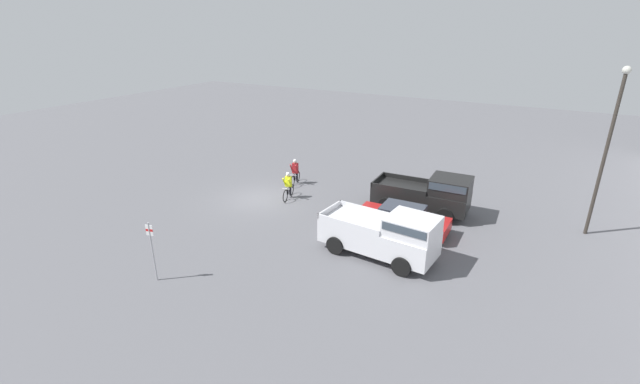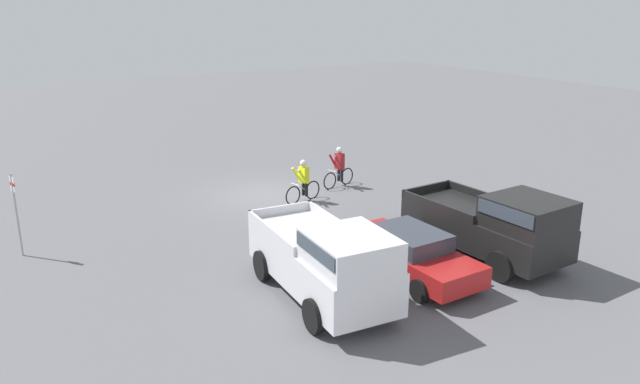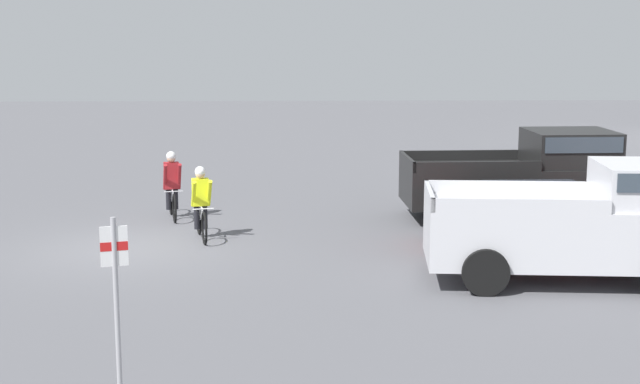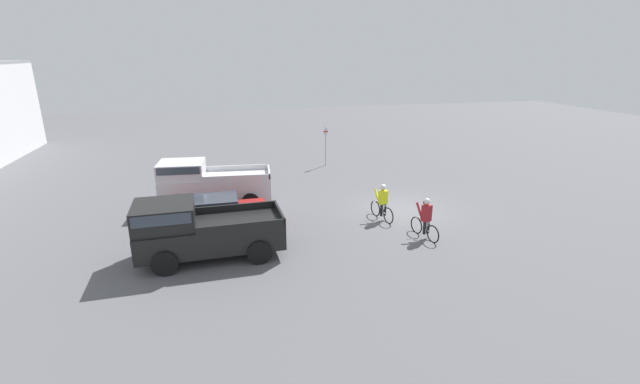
{
  "view_description": "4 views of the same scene",
  "coord_description": "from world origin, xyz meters",
  "px_view_note": "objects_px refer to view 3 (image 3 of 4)",
  "views": [
    {
      "loc": [
        18.6,
        14.47,
        9.67
      ],
      "look_at": [
        -0.02,
        4.05,
        1.2
      ],
      "focal_mm": 24.0,
      "sensor_mm": 36.0,
      "label": 1
    },
    {
      "loc": [
        10.48,
        21.02,
        7.4
      ],
      "look_at": [
        -0.02,
        4.05,
        1.2
      ],
      "focal_mm": 35.0,
      "sensor_mm": 36.0,
      "label": 2
    },
    {
      "loc": [
        18.51,
        3.54,
        4.58
      ],
      "look_at": [
        -0.02,
        4.05,
        1.2
      ],
      "focal_mm": 50.0,
      "sensor_mm": 36.0,
      "label": 3
    },
    {
      "loc": [
        -17.47,
        8.22,
        7.06
      ],
      "look_at": [
        -0.02,
        4.05,
        1.2
      ],
      "focal_mm": 24.0,
      "sensor_mm": 36.0,
      "label": 4
    }
  ],
  "objects_px": {
    "cyclist_0": "(201,203)",
    "pickup_truck_1": "(589,221)",
    "sedan_0": "(535,215)",
    "pickup_truck_0": "(526,173)",
    "cyclist_1": "(172,185)",
    "fire_lane_sign": "(117,308)"
  },
  "relations": [
    {
      "from": "cyclist_1",
      "to": "cyclist_0",
      "type": "bearing_deg",
      "value": 22.78
    },
    {
      "from": "pickup_truck_1",
      "to": "fire_lane_sign",
      "type": "relative_size",
      "value": 2.06
    },
    {
      "from": "pickup_truck_1",
      "to": "pickup_truck_0",
      "type": "bearing_deg",
      "value": 176.92
    },
    {
      "from": "pickup_truck_0",
      "to": "sedan_0",
      "type": "height_order",
      "value": "pickup_truck_0"
    },
    {
      "from": "cyclist_0",
      "to": "fire_lane_sign",
      "type": "distance_m",
      "value": 9.88
    },
    {
      "from": "pickup_truck_1",
      "to": "cyclist_0",
      "type": "relative_size",
      "value": 3.07
    },
    {
      "from": "pickup_truck_1",
      "to": "cyclist_1",
      "type": "relative_size",
      "value": 3.11
    },
    {
      "from": "sedan_0",
      "to": "cyclist_0",
      "type": "bearing_deg",
      "value": -96.51
    },
    {
      "from": "sedan_0",
      "to": "cyclist_1",
      "type": "bearing_deg",
      "value": -110.55
    },
    {
      "from": "cyclist_1",
      "to": "fire_lane_sign",
      "type": "height_order",
      "value": "fire_lane_sign"
    },
    {
      "from": "cyclist_1",
      "to": "fire_lane_sign",
      "type": "xyz_separation_m",
      "value": [
        12.09,
        1.05,
        0.71
      ]
    },
    {
      "from": "cyclist_0",
      "to": "sedan_0",
      "type": "bearing_deg",
      "value": 83.49
    },
    {
      "from": "cyclist_1",
      "to": "pickup_truck_0",
      "type": "bearing_deg",
      "value": 88.33
    },
    {
      "from": "pickup_truck_0",
      "to": "pickup_truck_1",
      "type": "height_order",
      "value": "pickup_truck_1"
    },
    {
      "from": "cyclist_0",
      "to": "pickup_truck_1",
      "type": "bearing_deg",
      "value": 63.84
    },
    {
      "from": "pickup_truck_0",
      "to": "sedan_0",
      "type": "distance_m",
      "value": 2.9
    },
    {
      "from": "sedan_0",
      "to": "pickup_truck_1",
      "type": "height_order",
      "value": "pickup_truck_1"
    },
    {
      "from": "pickup_truck_0",
      "to": "fire_lane_sign",
      "type": "bearing_deg",
      "value": -32.85
    },
    {
      "from": "pickup_truck_1",
      "to": "cyclist_0",
      "type": "xyz_separation_m",
      "value": [
        -3.66,
        -7.45,
        -0.34
      ]
    },
    {
      "from": "cyclist_1",
      "to": "fire_lane_sign",
      "type": "relative_size",
      "value": 0.66
    },
    {
      "from": "pickup_truck_0",
      "to": "cyclist_0",
      "type": "bearing_deg",
      "value": -75.6
    },
    {
      "from": "cyclist_1",
      "to": "sedan_0",
      "type": "bearing_deg",
      "value": 69.45
    }
  ]
}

